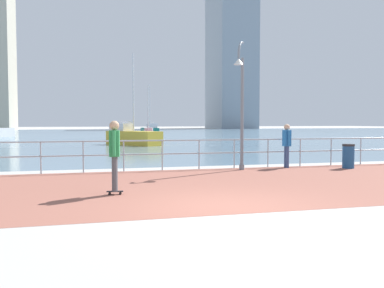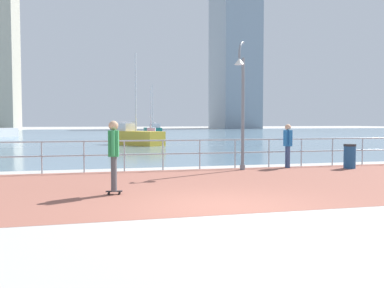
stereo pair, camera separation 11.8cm
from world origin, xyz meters
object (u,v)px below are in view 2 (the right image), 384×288
(sailboat_blue, at_px, (151,135))
(sailboat_white, at_px, (134,136))
(trash_bin, at_px, (350,156))
(lamppost, at_px, (242,99))
(skateboarder, at_px, (114,150))
(sailboat_teal, at_px, (153,131))
(bystander, at_px, (288,142))

(sailboat_blue, relative_size, sailboat_white, 0.73)
(trash_bin, height_order, sailboat_blue, sailboat_blue)
(lamppost, bearing_deg, trash_bin, -5.78)
(skateboarder, xyz_separation_m, trash_bin, (9.07, 3.64, -0.62))
(skateboarder, height_order, sailboat_white, sailboat_white)
(trash_bin, relative_size, sailboat_teal, 0.14)
(lamppost, height_order, bystander, lamppost)
(sailboat_teal, bearing_deg, sailboat_blue, -99.66)
(bystander, height_order, trash_bin, bystander)
(bystander, xyz_separation_m, sailboat_blue, (-1.52, 24.89, -0.51))
(bystander, distance_m, sailboat_blue, 24.94)
(trash_bin, relative_size, sailboat_white, 0.13)
(bystander, bearing_deg, sailboat_blue, 93.49)
(sailboat_blue, bearing_deg, lamppost, -91.21)
(sailboat_teal, bearing_deg, sailboat_white, -102.60)
(lamppost, height_order, skateboarder, lamppost)
(sailboat_blue, bearing_deg, sailboat_white, -108.24)
(sailboat_blue, relative_size, sailboat_teal, 0.77)
(trash_bin, height_order, sailboat_teal, sailboat_teal)
(lamppost, relative_size, bystander, 2.79)
(sailboat_white, bearing_deg, bystander, -77.57)
(bystander, bearing_deg, sailboat_teal, 88.64)
(trash_bin, xyz_separation_m, sailboat_white, (-6.06, 18.50, 0.20))
(sailboat_blue, distance_m, sailboat_white, 7.59)
(skateboarder, distance_m, sailboat_white, 22.35)
(trash_bin, bearing_deg, sailboat_blue, 98.16)
(lamppost, relative_size, sailboat_teal, 0.71)
(lamppost, xyz_separation_m, sailboat_white, (-1.84, 18.07, -1.93))
(sailboat_blue, distance_m, sailboat_teal, 14.60)
(skateboarder, bearing_deg, sailboat_blue, 79.60)
(bystander, distance_m, trash_bin, 2.37)
(sailboat_white, bearing_deg, sailboat_blue, 71.76)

